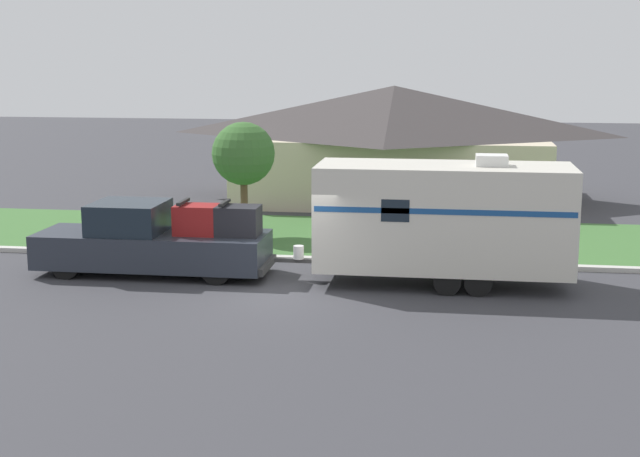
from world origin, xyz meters
TOP-DOWN VIEW (x-y plane):
  - ground_plane at (0.00, 0.00)m, footprint 120.00×120.00m
  - curb_strip at (0.00, 3.75)m, footprint 80.00×0.30m
  - lawn_strip at (0.00, 7.40)m, footprint 80.00×7.00m
  - house_across_street at (1.69, 15.65)m, footprint 13.28×8.31m
  - pickup_truck at (-3.94, 1.69)m, footprint 6.42×2.08m
  - travel_trailer at (3.88, 1.69)m, footprint 7.75×2.44m
  - mailbox at (1.41, 4.40)m, footprint 0.48×0.20m
  - tree_in_yard at (-2.69, 7.15)m, footprint 2.07×2.07m

SIDE VIEW (x-z plane):
  - ground_plane at x=0.00m, z-range 0.00..0.00m
  - lawn_strip at x=0.00m, z-range 0.00..0.03m
  - curb_strip at x=0.00m, z-range 0.00..0.14m
  - pickup_truck at x=-3.94m, z-range -0.13..1.94m
  - mailbox at x=1.41m, z-range 0.34..1.62m
  - travel_trailer at x=3.88m, z-range 0.08..3.51m
  - house_across_street at x=1.69m, z-range 0.09..4.77m
  - tree_in_yard at x=-2.69m, z-range 0.84..4.62m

